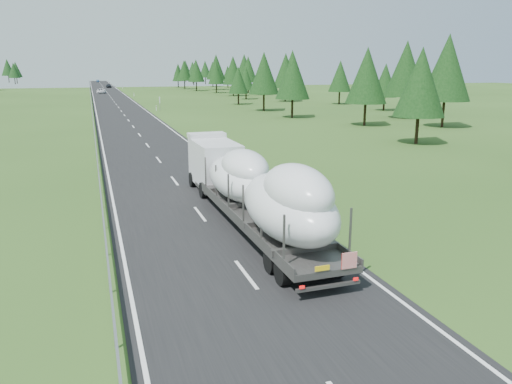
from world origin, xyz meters
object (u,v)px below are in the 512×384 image
object	(u,v)px
boat_truck	(252,184)
distant_car_blue	(98,81)
highway_sign	(160,101)
distant_car_dark	(109,86)
distant_van	(101,91)

from	to	relation	value
boat_truck	distant_car_blue	xyz separation A→B (m)	(-2.84, 268.38, -1.67)
boat_truck	highway_sign	bearing A→B (deg)	86.10
distant_car_blue	highway_sign	bearing A→B (deg)	-85.21
distant_car_dark	distant_car_blue	world-z (taller)	distant_car_dark
distant_van	distant_car_blue	world-z (taller)	distant_van
highway_sign	distant_car_dark	xyz separation A→B (m)	(-5.21, 114.13, -1.05)
distant_car_dark	distant_car_blue	size ratio (longest dim) A/B	1.11
boat_truck	distant_car_dark	bearing A→B (deg)	90.05
boat_truck	distant_van	bearing A→B (deg)	91.61
distant_car_dark	distant_van	bearing A→B (deg)	-99.73
highway_sign	boat_truck	size ratio (longest dim) A/B	0.13
highway_sign	distant_car_dark	bearing A→B (deg)	92.61
highway_sign	distant_car_dark	distance (m)	114.26
highway_sign	distant_car_dark	size ratio (longest dim) A/B	0.59
boat_truck	distant_van	world-z (taller)	boat_truck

